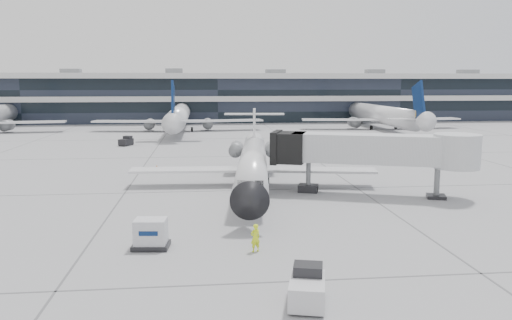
{
  "coord_description": "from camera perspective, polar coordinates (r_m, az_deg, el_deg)",
  "views": [
    {
      "loc": [
        -3.33,
        -41.81,
        9.21
      ],
      "look_at": [
        1.11,
        0.2,
        2.6
      ],
      "focal_mm": 35.0,
      "sensor_mm": 36.0,
      "label": 1
    }
  ],
  "objects": [
    {
      "name": "ground",
      "position": [
        42.94,
        -1.45,
        -3.49
      ],
      "size": [
        220.0,
        220.0,
        0.0
      ],
      "primitive_type": "plane",
      "color": "gray",
      "rests_on": "ground"
    },
    {
      "name": "baggage_tug",
      "position": [
        21.61,
        5.89,
        -14.34
      ],
      "size": [
        2.01,
        2.73,
        1.56
      ],
      "rotation": [
        0.0,
        0.0,
        -0.25
      ],
      "color": "silver",
      "rests_on": "ground"
    },
    {
      "name": "bg_jet_center",
      "position": [
        97.36,
        -8.77,
        3.36
      ],
      "size": [
        32.0,
        40.0,
        9.6
      ],
      "primitive_type": null,
      "color": "silver",
      "rests_on": "ground"
    },
    {
      "name": "regional_jet",
      "position": [
        44.29,
        -0.35,
        -0.27
      ],
      "size": [
        21.94,
        27.4,
        6.33
      ],
      "rotation": [
        0.0,
        0.0,
        -0.11
      ],
      "color": "silver",
      "rests_on": "ground"
    },
    {
      "name": "far_tug",
      "position": [
        75.55,
        -14.61,
        2.08
      ],
      "size": [
        2.08,
        2.53,
        1.4
      ],
      "rotation": [
        0.0,
        0.0,
        -0.42
      ],
      "color": "black",
      "rests_on": "ground"
    },
    {
      "name": "traffic_cone",
      "position": [
        53.96,
        -11.27,
        -0.84
      ],
      "size": [
        0.45,
        0.45,
        0.53
      ],
      "rotation": [
        0.0,
        0.0,
        -0.3
      ],
      "color": "#D6680B",
      "rests_on": "ground"
    },
    {
      "name": "cargo_uld",
      "position": [
        28.74,
        -11.93,
        -8.27
      ],
      "size": [
        2.14,
        1.67,
        1.64
      ],
      "rotation": [
        0.0,
        0.0,
        -0.1
      ],
      "color": "black",
      "rests_on": "ground"
    },
    {
      "name": "terminal",
      "position": [
        123.93,
        -4.53,
        6.91
      ],
      "size": [
        170.0,
        22.0,
        10.0
      ],
      "primitive_type": "cube",
      "color": "black",
      "rests_on": "ground"
    },
    {
      "name": "jet_bridge",
      "position": [
        41.66,
        14.09,
        1.14
      ],
      "size": [
        15.8,
        7.82,
        5.19
      ],
      "rotation": [
        0.0,
        0.0,
        -0.33
      ],
      "color": "#B6B9BB",
      "rests_on": "ground"
    },
    {
      "name": "ramp_worker",
      "position": [
        27.57,
        -0.08,
        -8.89
      ],
      "size": [
        0.68,
        0.57,
        1.58
      ],
      "primitive_type": "imported",
      "rotation": [
        0.0,
        0.0,
        3.54
      ],
      "color": "#DDFB1A",
      "rests_on": "ground"
    },
    {
      "name": "bg_jet_right",
      "position": [
        103.47,
        13.98,
        3.52
      ],
      "size": [
        32.0,
        40.0,
        9.6
      ],
      "primitive_type": null,
      "color": "silver",
      "rests_on": "ground"
    }
  ]
}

